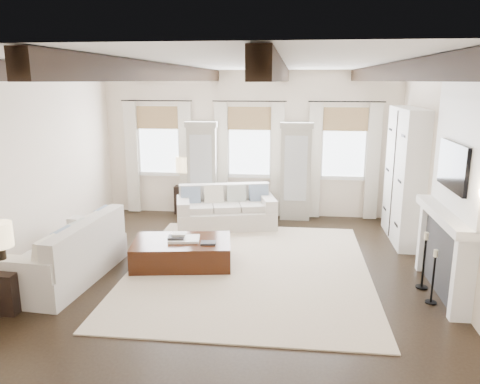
# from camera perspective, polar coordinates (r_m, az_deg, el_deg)

# --- Properties ---
(ground) EXTENTS (7.50, 7.50, 0.00)m
(ground) POSITION_cam_1_polar(r_m,az_deg,el_deg) (7.24, -1.72, -10.87)
(ground) COLOR black
(ground) RESTS_ON ground
(room_shell) EXTENTS (6.54, 7.54, 3.22)m
(room_shell) POSITION_cam_1_polar(r_m,az_deg,el_deg) (7.51, 4.85, 5.04)
(room_shell) COLOR white
(room_shell) RESTS_ON ground
(area_rug) EXTENTS (3.82, 4.51, 0.02)m
(area_rug) POSITION_cam_1_polar(r_m,az_deg,el_deg) (7.68, 1.11, -9.32)
(area_rug) COLOR beige
(area_rug) RESTS_ON ground
(sofa_back) EXTENTS (2.16, 1.36, 0.86)m
(sofa_back) POSITION_cam_1_polar(r_m,az_deg,el_deg) (9.73, -1.75, -2.29)
(sofa_back) COLOR beige
(sofa_back) RESTS_ON ground
(sofa_left) EXTENTS (1.16, 2.25, 0.93)m
(sofa_left) POSITION_cam_1_polar(r_m,az_deg,el_deg) (7.65, -20.00, -7.30)
(sofa_left) COLOR beige
(sofa_left) RESTS_ON ground
(ottoman) EXTENTS (1.72, 1.22, 0.42)m
(ottoman) POSITION_cam_1_polar(r_m,az_deg,el_deg) (7.85, -7.07, -7.34)
(ottoman) COLOR black
(ottoman) RESTS_ON ground
(tray) EXTENTS (0.55, 0.45, 0.04)m
(tray) POSITION_cam_1_polar(r_m,az_deg,el_deg) (7.79, -6.84, -5.72)
(tray) COLOR white
(tray) RESTS_ON ottoman
(book_lower) EXTENTS (0.29, 0.24, 0.04)m
(book_lower) POSITION_cam_1_polar(r_m,az_deg,el_deg) (7.76, -7.81, -5.51)
(book_lower) COLOR #262628
(book_lower) RESTS_ON tray
(book_upper) EXTENTS (0.24, 0.20, 0.03)m
(book_upper) POSITION_cam_1_polar(r_m,az_deg,el_deg) (7.80, -7.46, -5.11)
(book_upper) COLOR beige
(book_upper) RESTS_ON book_lower
(book_loose) EXTENTS (0.26, 0.21, 0.03)m
(book_loose) POSITION_cam_1_polar(r_m,az_deg,el_deg) (7.59, -3.90, -6.20)
(book_loose) COLOR #262628
(book_loose) RESTS_ON ottoman
(side_table_front) EXTENTS (0.56, 0.56, 0.56)m
(side_table_front) POSITION_cam_1_polar(r_m,az_deg,el_deg) (7.13, -26.77, -10.35)
(side_table_front) COLOR black
(side_table_front) RESTS_ON ground
(side_table_back) EXTENTS (0.43, 0.43, 0.64)m
(side_table_back) POSITION_cam_1_polar(r_m,az_deg,el_deg) (10.87, -6.69, -0.82)
(side_table_back) COLOR black
(side_table_back) RESTS_ON ground
(lamp_back) EXTENTS (0.38, 0.38, 0.66)m
(lamp_back) POSITION_cam_1_polar(r_m,az_deg,el_deg) (10.71, -6.80, 3.17)
(lamp_back) COLOR black
(lamp_back) RESTS_ON side_table_back
(candlestick_near) EXTENTS (0.16, 0.16, 0.77)m
(candlestick_near) POSITION_cam_1_polar(r_m,az_deg,el_deg) (6.98, 22.45, -10.03)
(candlestick_near) COLOR black
(candlestick_near) RESTS_ON ground
(candlestick_far) EXTENTS (0.17, 0.17, 0.86)m
(candlestick_far) POSITION_cam_1_polar(r_m,az_deg,el_deg) (7.40, 21.47, -8.30)
(candlestick_far) COLOR black
(candlestick_far) RESTS_ON ground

